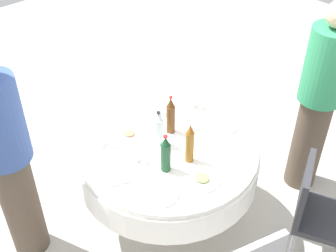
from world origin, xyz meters
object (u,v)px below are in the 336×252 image
object	(u,v)px
bottle_clear_front	(159,129)
plate_left	(129,134)
bottle_brown_outer	(171,116)
chair_south	(315,209)
plate_mid	(160,193)
person_outer	(7,157)
bottle_amber_west	(190,144)
plate_north	(202,179)
bottle_dark_green_east	(166,154)
wine_glass_south	(157,103)
person_front	(319,99)
wine_glass_right	(190,117)
wine_glass_left	(101,134)
plate_inner	(221,125)
wine_glass_west	(136,151)
dining_table	(168,162)
wine_glass_far	(193,95)

from	to	relation	value
bottle_clear_front	plate_left	xyz separation A→B (m)	(0.22, 0.10, -0.12)
bottle_brown_outer	chair_south	distance (m)	1.19
plate_mid	person_outer	world-z (taller)	person_outer
bottle_amber_west	plate_north	world-z (taller)	bottle_amber_west
bottle_dark_green_east	wine_glass_south	size ratio (longest dim) A/B	2.09
person_front	chair_south	world-z (taller)	person_front
bottle_dark_green_east	bottle_brown_outer	bearing A→B (deg)	-48.47
wine_glass_right	wine_glass_left	size ratio (longest dim) A/B	0.98
bottle_clear_front	wine_glass_right	xyz separation A→B (m)	(-0.03, -0.29, -0.03)
plate_inner	wine_glass_left	bearing A→B (deg)	61.07
wine_glass_right	chair_south	bearing A→B (deg)	-169.19
plate_left	plate_mid	world-z (taller)	plate_left
bottle_clear_front	person_outer	distance (m)	1.03
bottle_brown_outer	plate_left	world-z (taller)	bottle_brown_outer
bottle_clear_front	wine_glass_west	xyz separation A→B (m)	(-0.02, 0.23, -0.05)
plate_mid	wine_glass_right	bearing A→B (deg)	-61.12
wine_glass_right	person_outer	bearing A→B (deg)	68.67
wine_glass_left	plate_mid	distance (m)	0.65
bottle_clear_front	plate_left	world-z (taller)	bottle_clear_front
bottle_dark_green_east	plate_inner	bearing A→B (deg)	-84.73
dining_table	bottle_amber_west	distance (m)	0.36
bottle_dark_green_east	person_outer	size ratio (longest dim) A/B	0.17
person_outer	chair_south	distance (m)	2.08
chair_south	person_outer	bearing A→B (deg)	-71.60
person_outer	bottle_brown_outer	bearing A→B (deg)	-81.76
plate_mid	person_outer	xyz separation A→B (m)	(0.81, 0.59, 0.15)
bottle_clear_front	chair_south	bearing A→B (deg)	-155.19
bottle_amber_west	wine_glass_west	size ratio (longest dim) A/B	2.54
bottle_brown_outer	plate_left	distance (m)	0.34
bottle_brown_outer	person_front	distance (m)	1.17
bottle_dark_green_east	wine_glass_west	size ratio (longest dim) A/B	2.33
person_outer	plate_north	bearing A→B (deg)	-107.93
bottle_clear_front	plate_mid	world-z (taller)	bottle_clear_front
person_front	bottle_clear_front	bearing A→B (deg)	-92.23
wine_glass_south	plate_north	size ratio (longest dim) A/B	0.59
bottle_clear_front	bottle_brown_outer	xyz separation A→B (m)	(0.05, -0.16, 0.01)
wine_glass_south	person_outer	size ratio (longest dim) A/B	0.08
wine_glass_left	person_front	bearing A→B (deg)	-120.13
wine_glass_west	plate_left	bearing A→B (deg)	-29.17
plate_north	person_outer	bearing A→B (deg)	43.77
dining_table	wine_glass_left	xyz separation A→B (m)	(0.34, 0.33, 0.26)
bottle_brown_outer	dining_table	bearing A→B (deg)	130.05
bottle_clear_front	wine_glass_far	size ratio (longest dim) A/B	1.88
wine_glass_south	chair_south	xyz separation A→B (m)	(-1.32, -0.24, -0.32)
plate_north	bottle_dark_green_east	bearing A→B (deg)	21.82
person_outer	chair_south	xyz separation A→B (m)	(-1.49, -1.41, -0.38)
bottle_clear_front	plate_inner	size ratio (longest dim) A/B	1.11
person_front	plate_mid	bearing A→B (deg)	-73.65
wine_glass_west	plate_inner	size ratio (longest dim) A/B	0.48
dining_table	wine_glass_left	distance (m)	0.54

